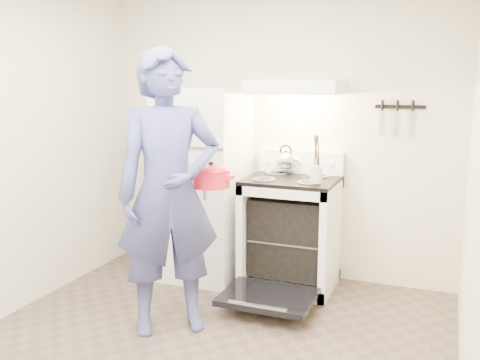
# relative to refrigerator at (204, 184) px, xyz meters

# --- Properties ---
(back_wall) EXTENTS (3.20, 0.02, 2.50)m
(back_wall) POSITION_rel_refrigerator_xyz_m (0.58, 0.35, 0.40)
(back_wall) COLOR beige
(back_wall) RESTS_ON ground
(refrigerator) EXTENTS (0.70, 0.70, 1.70)m
(refrigerator) POSITION_rel_refrigerator_xyz_m (0.00, 0.00, 0.00)
(refrigerator) COLOR white
(refrigerator) RESTS_ON floor
(stove_body) EXTENTS (0.76, 0.65, 0.92)m
(stove_body) POSITION_rel_refrigerator_xyz_m (0.81, 0.02, -0.39)
(stove_body) COLOR white
(stove_body) RESTS_ON floor
(cooktop) EXTENTS (0.76, 0.65, 0.03)m
(cooktop) POSITION_rel_refrigerator_xyz_m (0.81, 0.02, 0.09)
(cooktop) COLOR black
(cooktop) RESTS_ON stove_body
(backsplash) EXTENTS (0.76, 0.07, 0.20)m
(backsplash) POSITION_rel_refrigerator_xyz_m (0.81, 0.31, 0.20)
(backsplash) COLOR white
(backsplash) RESTS_ON cooktop
(oven_door) EXTENTS (0.70, 0.54, 0.04)m
(oven_door) POSITION_rel_refrigerator_xyz_m (0.81, -0.57, -0.72)
(oven_door) COLOR black
(oven_door) RESTS_ON floor
(oven_rack) EXTENTS (0.60, 0.52, 0.01)m
(oven_rack) POSITION_rel_refrigerator_xyz_m (0.81, 0.02, -0.41)
(oven_rack) COLOR slate
(oven_rack) RESTS_ON stove_body
(range_hood) EXTENTS (0.76, 0.50, 0.12)m
(range_hood) POSITION_rel_refrigerator_xyz_m (0.81, 0.10, 0.86)
(range_hood) COLOR white
(range_hood) RESTS_ON back_wall
(knife_strip) EXTENTS (0.40, 0.02, 0.03)m
(knife_strip) POSITION_rel_refrigerator_xyz_m (1.63, 0.33, 0.70)
(knife_strip) COLOR black
(knife_strip) RESTS_ON back_wall
(pizza_stone) EXTENTS (0.34, 0.34, 0.02)m
(pizza_stone) POSITION_rel_refrigerator_xyz_m (0.73, 0.11, -0.40)
(pizza_stone) COLOR #876C4E
(pizza_stone) RESTS_ON oven_rack
(tea_kettle) EXTENTS (0.21, 0.17, 0.25)m
(tea_kettle) POSITION_rel_refrigerator_xyz_m (0.69, 0.24, 0.23)
(tea_kettle) COLOR #B4B4B9
(tea_kettle) RESTS_ON cooktop
(utensil_jar) EXTENTS (0.11, 0.11, 0.13)m
(utensil_jar) POSITION_rel_refrigerator_xyz_m (1.08, -0.21, 0.20)
(utensil_jar) COLOR silver
(utensil_jar) RESTS_ON cooktop
(person) EXTENTS (0.87, 0.82, 1.99)m
(person) POSITION_rel_refrigerator_xyz_m (0.24, -1.07, 0.14)
(person) COLOR navy
(person) RESTS_ON floor
(dutch_oven) EXTENTS (0.34, 0.27, 0.23)m
(dutch_oven) POSITION_rel_refrigerator_xyz_m (0.45, -0.81, 0.22)
(dutch_oven) COLOR red
(dutch_oven) RESTS_ON person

